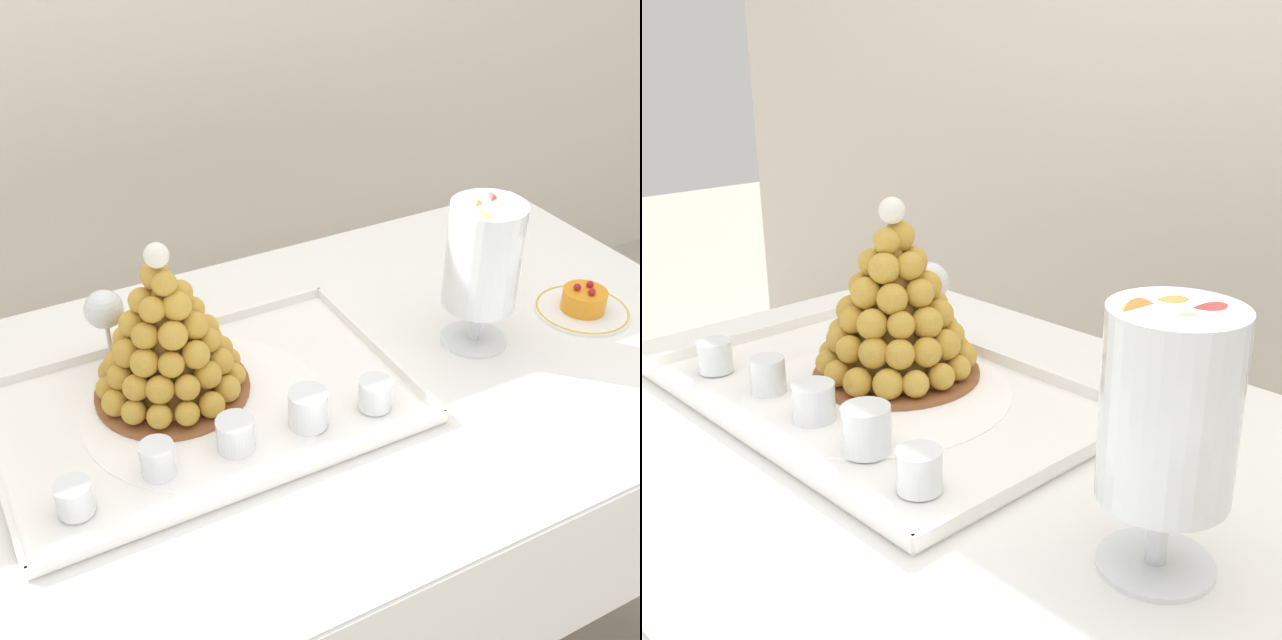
{
  "view_description": "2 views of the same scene",
  "coord_description": "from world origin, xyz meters",
  "views": [
    {
      "loc": [
        -0.57,
        -0.97,
        1.6
      ],
      "look_at": [
        -0.05,
        -0.01,
        0.88
      ],
      "focal_mm": 46.18,
      "sensor_mm": 36.0,
      "label": 1
    },
    {
      "loc": [
        0.59,
        -0.64,
        1.25
      ],
      "look_at": [
        -0.12,
        0.05,
        0.91
      ],
      "focal_mm": 45.51,
      "sensor_mm": 36.0,
      "label": 2
    }
  ],
  "objects": [
    {
      "name": "buffet_table",
      "position": [
        0.0,
        0.0,
        0.67
      ],
      "size": [
        1.43,
        0.88,
        0.76
      ],
      "color": "brown",
      "rests_on": "ground_plane"
    },
    {
      "name": "serving_tray",
      "position": [
        -0.25,
        0.01,
        0.77
      ],
      "size": [
        0.65,
        0.43,
        0.02
      ],
      "color": "white",
      "rests_on": "buffet_table"
    },
    {
      "name": "croquembouche",
      "position": [
        -0.28,
        0.07,
        0.88
      ],
      "size": [
        0.25,
        0.25,
        0.27
      ],
      "color": "brown",
      "rests_on": "serving_tray"
    },
    {
      "name": "dessert_cup_left",
      "position": [
        -0.49,
        -0.12,
        0.79
      ],
      "size": [
        0.05,
        0.05,
        0.05
      ],
      "color": "silver",
      "rests_on": "serving_tray"
    },
    {
      "name": "dessert_cup_mid_left",
      "position": [
        -0.37,
        -0.1,
        0.8
      ],
      "size": [
        0.05,
        0.05,
        0.05
      ],
      "color": "silver",
      "rests_on": "serving_tray"
    },
    {
      "name": "dessert_cup_centre",
      "position": [
        -0.25,
        -0.1,
        0.8
      ],
      "size": [
        0.06,
        0.06,
        0.05
      ],
      "color": "silver",
      "rests_on": "serving_tray"
    },
    {
      "name": "dessert_cup_mid_right",
      "position": [
        -0.13,
        -0.11,
        0.8
      ],
      "size": [
        0.06,
        0.06,
        0.06
      ],
      "color": "silver",
      "rests_on": "serving_tray"
    },
    {
      "name": "dessert_cup_right",
      "position": [
        -0.02,
        -0.12,
        0.8
      ],
      "size": [
        0.05,
        0.05,
        0.05
      ],
      "color": "silver",
      "rests_on": "serving_tray"
    },
    {
      "name": "macaron_goblet",
      "position": [
        0.24,
        -0.04,
        0.94
      ],
      "size": [
        0.13,
        0.13,
        0.28
      ],
      "color": "white",
      "rests_on": "buffet_table"
    },
    {
      "name": "fruit_tart_plate",
      "position": [
        0.48,
        -0.06,
        0.78
      ],
      "size": [
        0.18,
        0.18,
        0.06
      ],
      "color": "white",
      "rests_on": "buffet_table"
    },
    {
      "name": "wine_glass",
      "position": [
        -0.35,
        0.19,
        0.87
      ],
      "size": [
        0.07,
        0.07,
        0.15
      ],
      "color": "silver",
      "rests_on": "buffet_table"
    }
  ]
}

